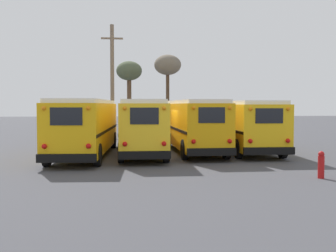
% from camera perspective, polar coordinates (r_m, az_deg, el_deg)
% --- Properties ---
extents(ground_plane, '(160.00, 160.00, 0.00)m').
position_cam_1_polar(ground_plane, '(24.34, 0.02, -3.68)').
color(ground_plane, '#424247').
extents(school_bus_0, '(3.09, 10.95, 3.06)m').
position_cam_1_polar(school_bus_0, '(23.36, -11.07, 0.12)').
color(school_bus_0, '#EAAA0F').
rests_on(school_bus_0, ground).
extents(school_bus_1, '(2.54, 10.26, 3.05)m').
position_cam_1_polar(school_bus_1, '(23.85, -3.59, 0.19)').
color(school_bus_1, yellow).
rests_on(school_bus_1, ground).
extents(school_bus_2, '(2.63, 9.70, 3.05)m').
position_cam_1_polar(school_bus_2, '(24.69, 3.49, 0.30)').
color(school_bus_2, '#E5A00C').
rests_on(school_bus_2, ground).
extents(school_bus_3, '(2.76, 10.77, 3.00)m').
position_cam_1_polar(school_bus_3, '(26.05, 9.91, 0.34)').
color(school_bus_3, yellow).
rests_on(school_bus_3, ground).
extents(utility_pole, '(1.80, 0.32, 9.38)m').
position_cam_1_polar(utility_pole, '(35.26, -7.56, 6.15)').
color(utility_pole, '#75604C').
rests_on(utility_pole, ground).
extents(bare_tree_0, '(2.49, 2.49, 7.42)m').
position_cam_1_polar(bare_tree_0, '(39.24, -0.05, 8.03)').
color(bare_tree_0, '#473323').
rests_on(bare_tree_0, ground).
extents(bare_tree_1, '(2.52, 2.52, 7.09)m').
position_cam_1_polar(bare_tree_1, '(41.84, -5.29, 7.10)').
color(bare_tree_1, brown).
rests_on(bare_tree_1, ground).
extents(fence_line, '(17.25, 0.06, 1.42)m').
position_cam_1_polar(fence_line, '(31.97, -1.35, -0.35)').
color(fence_line, '#939399').
rests_on(fence_line, ground).
extents(fire_hydrant, '(0.24, 0.24, 1.03)m').
position_cam_1_polar(fire_hydrant, '(16.96, 20.03, -4.94)').
color(fire_hydrant, '#B21414').
rests_on(fire_hydrant, ground).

